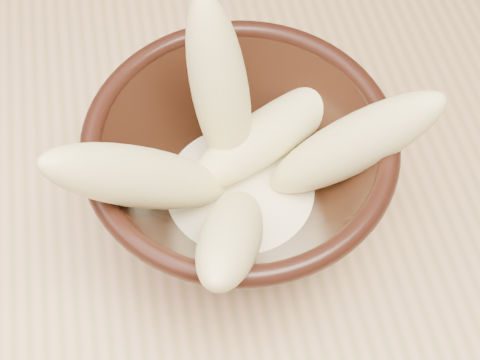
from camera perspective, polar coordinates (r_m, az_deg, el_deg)
name	(u,v)px	position (r m, az deg, el deg)	size (l,w,h in m)	color
table	(446,100)	(0.68, 17.16, 6.51)	(1.20, 0.80, 0.75)	#DFA77B
bowl	(240,173)	(0.44, 0.00, 0.63)	(0.19, 0.19, 0.11)	black
milk_puddle	(240,193)	(0.46, 0.00, -1.12)	(0.11, 0.11, 0.02)	#FEF5CC
banana_upright	(220,92)	(0.42, -1.69, 7.54)	(0.04, 0.04, 0.14)	#EADA8A
banana_left	(146,178)	(0.39, -8.05, 0.16)	(0.04, 0.04, 0.16)	#EADA8A
banana_right	(350,146)	(0.42, 9.35, 2.86)	(0.04, 0.04, 0.14)	#EADA8A
banana_across	(270,133)	(0.45, 2.57, 4.00)	(0.04, 0.04, 0.14)	#EADA8A
banana_front	(231,236)	(0.39, -0.73, -4.77)	(0.04, 0.04, 0.14)	#EADA8A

